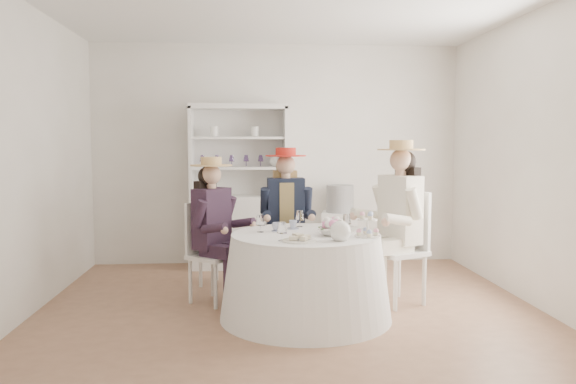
{
  "coord_description": "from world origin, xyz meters",
  "views": [
    {
      "loc": [
        -0.37,
        -4.96,
        1.49
      ],
      "look_at": [
        0.0,
        0.1,
        1.05
      ],
      "focal_mm": 35.0,
      "sensor_mm": 36.0,
      "label": 1
    }
  ],
  "objects": [
    {
      "name": "tea_table",
      "position": [
        0.12,
        -0.28,
        0.36
      ],
      "size": [
        1.46,
        1.46,
        0.73
      ],
      "rotation": [
        0.0,
        0.0,
        -0.35
      ],
      "color": "white",
      "rests_on": "ground"
    },
    {
      "name": "wall_back",
      "position": [
        0.0,
        2.0,
        1.35
      ],
      "size": [
        4.5,
        0.0,
        4.5
      ],
      "primitive_type": "plane",
      "rotation": [
        1.57,
        0.0,
        0.0
      ],
      "color": "silver",
      "rests_on": "ground"
    },
    {
      "name": "teacup_c",
      "position": [
        0.37,
        -0.11,
        0.76
      ],
      "size": [
        0.12,
        0.12,
        0.07
      ],
      "primitive_type": "imported",
      "rotation": [
        0.0,
        0.0,
        -0.35
      ],
      "color": "white",
      "rests_on": "tea_table"
    },
    {
      "name": "ceiling",
      "position": [
        0.0,
        0.0,
        2.7
      ],
      "size": [
        4.5,
        4.5,
        0.0
      ],
      "primitive_type": "plane",
      "rotation": [
        3.14,
        0.0,
        0.0
      ],
      "color": "white",
      "rests_on": "wall_back"
    },
    {
      "name": "stemware_set",
      "position": [
        0.12,
        -0.28,
        0.8
      ],
      "size": [
        0.84,
        0.81,
        0.15
      ],
      "color": "white",
      "rests_on": "tea_table"
    },
    {
      "name": "teacup_a",
      "position": [
        -0.11,
        -0.14,
        0.76
      ],
      "size": [
        0.11,
        0.11,
        0.07
      ],
      "primitive_type": "imported",
      "rotation": [
        0.0,
        0.0,
        0.23
      ],
      "color": "white",
      "rests_on": "tea_table"
    },
    {
      "name": "teacup_b",
      "position": [
        0.04,
        -0.01,
        0.76
      ],
      "size": [
        0.09,
        0.09,
        0.07
      ],
      "primitive_type": "imported",
      "rotation": [
        0.0,
        0.0,
        0.2
      ],
      "color": "white",
      "rests_on": "tea_table"
    },
    {
      "name": "guest_right",
      "position": [
        1.01,
        0.07,
        0.86
      ],
      "size": [
        0.64,
        0.58,
        1.52
      ],
      "rotation": [
        0.0,
        0.0,
        -1.11
      ],
      "color": "silver",
      "rests_on": "ground"
    },
    {
      "name": "sandwich_plate",
      "position": [
        0.04,
        -0.65,
        0.74
      ],
      "size": [
        0.27,
        0.27,
        0.06
      ],
      "rotation": [
        0.0,
        0.0,
        -0.19
      ],
      "color": "white",
      "rests_on": "tea_table"
    },
    {
      "name": "side_table",
      "position": [
        0.75,
        1.73,
        0.33
      ],
      "size": [
        0.5,
        0.5,
        0.66
      ],
      "primitive_type": "cube",
      "rotation": [
        0.0,
        0.0,
        -0.2
      ],
      "color": "silver",
      "rests_on": "ground"
    },
    {
      "name": "spare_chair",
      "position": [
        -0.67,
        0.82,
        0.53
      ],
      "size": [
        0.55,
        0.55,
        0.98
      ],
      "rotation": [
        0.0,
        0.0,
        2.67
      ],
      "color": "silver",
      "rests_on": "ground"
    },
    {
      "name": "cupcake_stand",
      "position": [
        0.61,
        -0.47,
        0.8
      ],
      "size": [
        0.21,
        0.21,
        0.2
      ],
      "rotation": [
        0.0,
        0.0,
        0.24
      ],
      "color": "white",
      "rests_on": "tea_table"
    },
    {
      "name": "guest_left",
      "position": [
        -0.68,
        0.24,
        0.77
      ],
      "size": [
        0.59,
        0.56,
        1.37
      ],
      "rotation": [
        0.0,
        0.0,
        0.9
      ],
      "color": "silver",
      "rests_on": "ground"
    },
    {
      "name": "wall_right",
      "position": [
        2.25,
        0.0,
        1.35
      ],
      "size": [
        0.0,
        4.5,
        4.5
      ],
      "primitive_type": "plane",
      "rotation": [
        1.57,
        0.0,
        -1.57
      ],
      "color": "silver",
      "rests_on": "ground"
    },
    {
      "name": "guest_mid",
      "position": [
        0.02,
        0.68,
        0.82
      ],
      "size": [
        0.52,
        0.55,
        1.45
      ],
      "rotation": [
        0.0,
        0.0,
        0.03
      ],
      "color": "silver",
      "rests_on": "ground"
    },
    {
      "name": "ground",
      "position": [
        0.0,
        0.0,
        0.0
      ],
      "size": [
        4.5,
        4.5,
        0.0
      ],
      "primitive_type": "plane",
      "color": "brown",
      "rests_on": "ground"
    },
    {
      "name": "wall_left",
      "position": [
        -2.25,
        0.0,
        1.35
      ],
      "size": [
        0.0,
        4.5,
        4.5
      ],
      "primitive_type": "plane",
      "rotation": [
        1.57,
        0.0,
        1.57
      ],
      "color": "silver",
      "rests_on": "ground"
    },
    {
      "name": "flower_bowl",
      "position": [
        0.32,
        -0.39,
        0.75
      ],
      "size": [
        0.26,
        0.26,
        0.05
      ],
      "primitive_type": "imported",
      "rotation": [
        0.0,
        0.0,
        -0.32
      ],
      "color": "white",
      "rests_on": "tea_table"
    },
    {
      "name": "wall_front",
      "position": [
        0.0,
        -2.0,
        1.35
      ],
      "size": [
        4.5,
        0.0,
        4.5
      ],
      "primitive_type": "plane",
      "rotation": [
        -1.57,
        0.0,
        0.0
      ],
      "color": "silver",
      "rests_on": "ground"
    },
    {
      "name": "hatbox",
      "position": [
        0.75,
        1.73,
        0.82
      ],
      "size": [
        0.41,
        0.41,
        0.33
      ],
      "primitive_type": "cylinder",
      "rotation": [
        0.0,
        0.0,
        -0.26
      ],
      "color": "black",
      "rests_on": "side_table"
    },
    {
      "name": "table_teapot",
      "position": [
        0.36,
        -0.64,
        0.8
      ],
      "size": [
        0.24,
        0.17,
        0.18
      ],
      "rotation": [
        0.0,
        0.0,
        -0.03
      ],
      "color": "white",
      "rests_on": "tea_table"
    },
    {
      "name": "flower_arrangement",
      "position": [
        0.35,
        -0.3,
        0.81
      ],
      "size": [
        0.18,
        0.18,
        0.07
      ],
      "rotation": [
        0.0,
        0.0,
        -0.12
      ],
      "color": "pink",
      "rests_on": "tea_table"
    },
    {
      "name": "hutch",
      "position": [
        -0.47,
        1.77,
        0.69
      ],
      "size": [
        1.3,
        0.81,
        1.95
      ],
      "rotation": [
        0.0,
        0.0,
        -0.35
      ],
      "color": "silver",
      "rests_on": "ground"
    }
  ]
}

